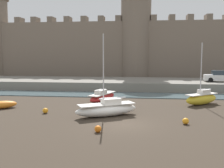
% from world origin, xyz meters
% --- Properties ---
extents(ground_plane, '(160.00, 160.00, 0.00)m').
position_xyz_m(ground_plane, '(0.00, 0.00, 0.00)').
color(ground_plane, '#382D23').
extents(water_channel, '(80.00, 4.50, 0.10)m').
position_xyz_m(water_channel, '(0.00, 14.03, 0.05)').
color(water_channel, slate).
rests_on(water_channel, ground).
extents(quay_road, '(70.91, 10.00, 1.32)m').
position_xyz_m(quay_road, '(0.00, 21.28, 0.66)').
color(quay_road, slate).
rests_on(quay_road, ground).
extents(castle, '(65.40, 6.49, 20.39)m').
position_xyz_m(castle, '(-0.00, 32.68, 7.31)').
color(castle, '#7A6B5B').
rests_on(castle, ground).
extents(sailboat_near_channel_right, '(5.56, 4.06, 6.94)m').
position_xyz_m(sailboat_near_channel_right, '(-1.60, 2.36, 0.63)').
color(sailboat_near_channel_right, silver).
rests_on(sailboat_near_channel_right, ground).
extents(sailboat_near_channel_left, '(4.19, 3.63, 6.45)m').
position_xyz_m(sailboat_near_channel_left, '(7.57, 8.66, 0.67)').
color(sailboat_near_channel_left, yellow).
rests_on(sailboat_near_channel_left, ground).
extents(sailboat_midflat_right, '(2.98, 5.21, 4.93)m').
position_xyz_m(sailboat_midflat_right, '(-3.03, 9.25, 0.55)').
color(sailboat_midflat_right, red).
rests_on(sailboat_midflat_right, ground).
extents(rowboat_foreground_centre, '(3.00, 2.61, 0.75)m').
position_xyz_m(rowboat_foreground_centre, '(-12.23, 4.29, 0.39)').
color(rowboat_foreground_centre, orange).
rests_on(rowboat_foreground_centre, ground).
extents(mooring_buoy_off_centre, '(0.47, 0.47, 0.47)m').
position_xyz_m(mooring_buoy_off_centre, '(-1.56, -2.37, 0.24)').
color(mooring_buoy_off_centre, orange).
rests_on(mooring_buoy_off_centre, ground).
extents(mooring_buoy_near_shore, '(0.49, 0.49, 0.49)m').
position_xyz_m(mooring_buoy_near_shore, '(4.65, 0.43, 0.24)').
color(mooring_buoy_near_shore, orange).
rests_on(mooring_buoy_near_shore, ground).
extents(mooring_buoy_near_channel, '(0.49, 0.49, 0.49)m').
position_xyz_m(mooring_buoy_near_channel, '(-7.21, 2.78, 0.24)').
color(mooring_buoy_near_channel, orange).
rests_on(mooring_buoy_near_channel, ground).
extents(car_quay_east, '(4.20, 2.08, 1.62)m').
position_xyz_m(car_quay_east, '(12.44, 20.00, 2.10)').
color(car_quay_east, silver).
rests_on(car_quay_east, quay_road).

